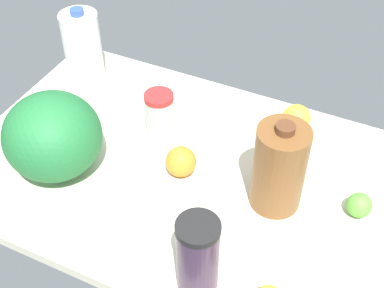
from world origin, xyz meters
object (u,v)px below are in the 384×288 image
Objects in this scene: watermelon at (53,136)px; tumbler_cup at (160,119)px; chocolate_milk_jug at (278,169)px; orange_near_front at (181,162)px; lime_beside_bowl at (359,205)px; milk_jug at (83,49)px; shaker_bottle at (198,255)px; lemon_loose at (296,118)px.

watermelon is 28.05cm from tumbler_cup.
chocolate_milk_jug is 3.07× the size of orange_near_front.
orange_near_front is at bearing 7.65° from lime_beside_bowl.
watermelon is at bearing 13.56° from lime_beside_bowl.
chocolate_milk_jug reaches higher than lime_beside_bowl.
milk_jug reaches higher than chocolate_milk_jug.
chocolate_milk_jug is at bearing -104.37° from shaker_bottle.
lime_beside_bowl is at bearing -166.44° from watermelon.
watermelon is 3.10× the size of lemon_loose.
lime_beside_bowl is (-19.36, -5.07, -8.43)cm from chocolate_milk_jug.
milk_jug is 90.42cm from lime_beside_bowl.
chocolate_milk_jug is 21.71cm from lime_beside_bowl.
tumbler_cup is at bearing -133.87° from watermelon.
watermelon is at bearing -18.57° from shaker_bottle.
lime_beside_bowl is (-22.76, 22.98, -0.94)cm from lemon_loose.
orange_near_front is at bearing -57.63° from shaker_bottle.
lime_beside_bowl is (-73.81, -17.80, -7.91)cm from watermelon.
lemon_loose is at bearing -146.91° from tumbler_cup.
lime_beside_bowl is (-54.47, 2.32, -5.09)cm from tumbler_cup.
orange_near_front is at bearing 53.41° from lemon_loose.
orange_near_front is at bearing 152.16° from milk_jug.
tumbler_cup is 0.65× the size of milk_jug.
chocolate_milk_jug is at bearing 168.11° from tumbler_cup.
milk_jug is at bearing -23.92° from tumbler_cup.
chocolate_milk_jug is 3.08× the size of lemon_loose.
tumbler_cup is 37.21cm from milk_jug.
orange_near_front reaches higher than lime_beside_bowl.
chocolate_milk_jug is at bearing 14.67° from lime_beside_bowl.
shaker_bottle is 2.44× the size of orange_near_front.
lemon_loose is at bearing -126.59° from orange_near_front.
tumbler_cup is (-19.34, -20.12, -2.82)cm from watermelon.
tumbler_cup is 2.03× the size of orange_near_front.
chocolate_milk_jug is 72.52cm from milk_jug.
tumbler_cup is 0.83× the size of shaker_bottle.
shaker_bottle is at bearing 86.04° from lemon_loose.
lemon_loose and orange_near_front have the same top height.
chocolate_milk_jug is at bearing 162.00° from milk_jug.
milk_jug is (14.51, -35.14, 0.69)cm from watermelon.
orange_near_front is at bearing 141.09° from tumbler_cup.
tumbler_cup reaches higher than lemon_loose.
tumbler_cup is 13.79cm from orange_near_front.
milk_jug reaches higher than orange_near_front.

